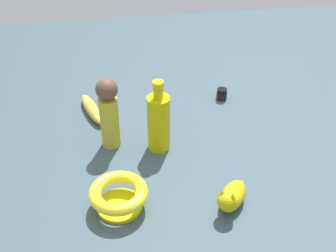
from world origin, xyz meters
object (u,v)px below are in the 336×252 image
at_px(bottle_tall, 159,122).
at_px(person_figure_adult, 109,112).
at_px(banana, 92,109).
at_px(cat_figurine, 231,197).
at_px(nail_polish_jar, 222,94).
at_px(bowl, 119,195).

height_order(bottle_tall, person_figure_adult, same).
distance_m(banana, cat_figurine, 0.58).
xyz_separation_m(nail_polish_jar, banana, (-0.44, -0.03, -0.00)).
relative_size(bowl, bottle_tall, 0.66).
relative_size(nail_polish_jar, bottle_tall, 0.17).
distance_m(bottle_tall, banana, 0.29).
distance_m(nail_polish_jar, cat_figurine, 0.51).
bearing_deg(banana, cat_figurine, 18.36).
distance_m(bottle_tall, person_figure_adult, 0.14).
xyz_separation_m(nail_polish_jar, bottle_tall, (-0.25, -0.23, 0.07)).
bearing_deg(nail_polish_jar, person_figure_adult, -152.67).
bearing_deg(bowl, bottle_tall, 60.28).
height_order(bottle_tall, banana, bottle_tall).
relative_size(nail_polish_jar, banana, 0.22).
bearing_deg(bowl, banana, 98.55).
bearing_deg(cat_figurine, bowl, 172.01).
bearing_deg(bowl, cat_figurine, -7.99).
height_order(bowl, bottle_tall, bottle_tall).
height_order(banana, cat_figurine, cat_figurine).
bearing_deg(banana, nail_polish_jar, 75.97).
relative_size(nail_polish_jar, cat_figurine, 0.31).
distance_m(bowl, cat_figurine, 0.28).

